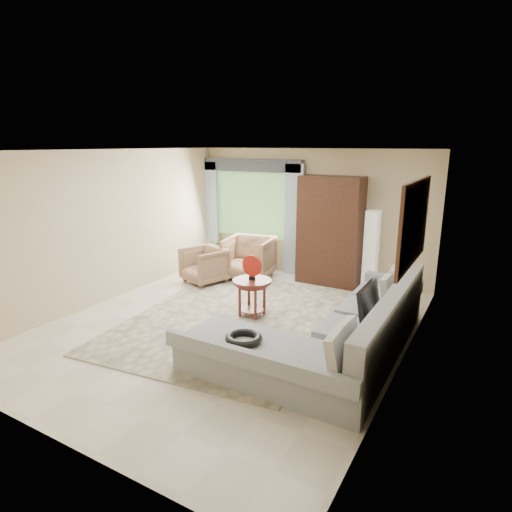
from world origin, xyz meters
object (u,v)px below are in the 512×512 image
Objects in this scene: sectional_sofa at (340,338)px; armchair_left at (204,265)px; tv_screen at (369,303)px; floor_lamp at (371,250)px; coffee_table at (252,297)px; potted_plant at (220,252)px; armoire at (330,231)px; armchair_right at (249,258)px.

sectional_sofa reaches higher than armchair_left.
tv_screen reaches higher than armchair_left.
floor_lamp reaches higher than armchair_left.
coffee_table is 0.80× the size of armchair_left.
potted_plant is at bearing 133.70° from coffee_table.
armoire is at bearing 113.06° from sectional_sofa.
armchair_left is 3.23m from floor_lamp.
armoire is at bearing 49.56° from armchair_left.
sectional_sofa is 3.78m from armchair_left.
armoire reaches higher than armchair_left.
sectional_sofa is 6.07× the size of potted_plant.
armoire is at bearing 78.91° from coffee_table.
potted_plant is 0.38× the size of floor_lamp.
armchair_right is at bearing -165.85° from floor_lamp.
armoire is at bearing 9.57° from armchair_right.
armchair_left is 0.52× the size of floor_lamp.
armchair_right is at bearing 145.38° from tv_screen.
potted_plant is at bearing 147.32° from tv_screen.
coffee_table is 3.17m from potted_plant.
coffee_table is 2.66m from floor_lamp.
armchair_left is 1.36× the size of potted_plant.
tv_screen is at bearing -0.87° from armchair_left.
armchair_right is (-1.08, 1.73, 0.11)m from coffee_table.
armoire is 1.40× the size of floor_lamp.
floor_lamp is at bearing 98.33° from sectional_sofa.
armoire is at bearing -0.85° from potted_plant.
potted_plant is (-4.13, 2.65, -0.44)m from tv_screen.
armchair_left is (-3.64, 1.40, -0.37)m from tv_screen.
potted_plant is (-2.19, 2.29, -0.04)m from coffee_table.
armoire is (1.52, 0.52, 0.62)m from armchair_right.
armchair_right is (-3.02, 2.08, -0.29)m from tv_screen.
floor_lamp is at bearing 104.69° from tv_screen.
coffee_table is at bearing 158.86° from sectional_sofa.
armchair_right is at bearing 139.24° from sectional_sofa.
sectional_sofa is 2.31× the size of floor_lamp.
armchair_left is 0.82× the size of armchair_right.
coffee_table is at bearing -11.27° from armchair_left.
coffee_table reaches higher than potted_plant.
coffee_table is 0.29× the size of armoire.
floor_lamp is at bearing 43.46° from armchair_left.
coffee_table is at bearing -101.09° from armoire.
tv_screen reaches higher than armchair_right.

